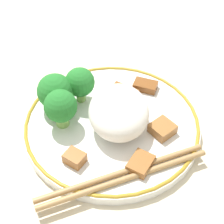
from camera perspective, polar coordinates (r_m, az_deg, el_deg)
ground_plane at (r=0.51m, az=0.00°, el=-2.60°), size 3.00×3.00×0.00m
plate at (r=0.51m, az=0.00°, el=-1.96°), size 0.24×0.24×0.02m
rice_mound at (r=0.48m, az=1.04°, el=0.00°), size 0.09×0.08×0.05m
broccoli_back_left at (r=0.52m, az=-4.91°, el=4.47°), size 0.04×0.04×0.05m
broccoli_back_center at (r=0.51m, az=-8.65°, el=3.05°), size 0.05×0.05×0.05m
broccoli_back_right at (r=0.48m, az=-7.85°, el=0.60°), size 0.04×0.04×0.06m
meat_near_front at (r=0.49m, az=7.70°, el=-2.55°), size 0.04×0.04×0.01m
meat_near_left at (r=0.54m, az=1.76°, el=2.92°), size 0.04×0.05×0.01m
meat_near_right at (r=0.46m, az=-5.71°, el=-6.99°), size 0.03×0.03×0.01m
meat_near_back at (r=0.55m, az=5.11°, el=4.00°), size 0.03×0.04×0.01m
meat_on_rice_edge at (r=0.46m, az=4.38°, el=-7.85°), size 0.04×0.04×0.01m
chopsticks at (r=0.45m, az=1.71°, el=-9.69°), size 0.09×0.21×0.01m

